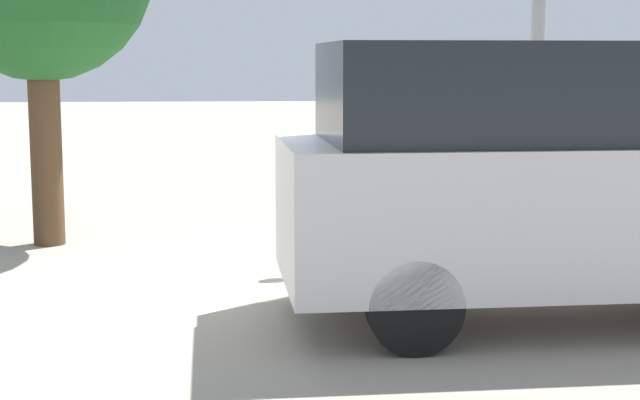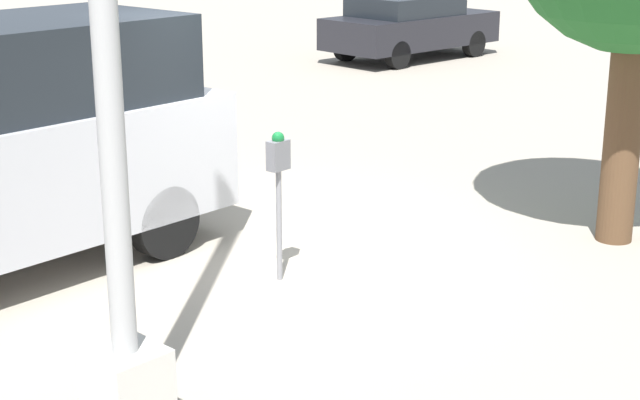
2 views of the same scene
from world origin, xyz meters
TOP-DOWN VIEW (x-y plane):
  - ground_plane at (0.00, 0.00)m, footprint 80.00×80.00m
  - parking_meter_near at (0.70, 0.66)m, footprint 0.21×0.12m
  - lamp_post at (3.18, 1.83)m, footprint 0.44×0.44m
  - car_distant at (-10.37, -6.62)m, footprint 4.07×1.96m

SIDE VIEW (x-z plane):
  - ground_plane at x=0.00m, z-range 0.00..0.00m
  - car_distant at x=-10.37m, z-range 0.05..1.40m
  - parking_meter_near at x=0.70m, z-range 0.32..1.67m
  - lamp_post at x=3.18m, z-range -1.05..5.61m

